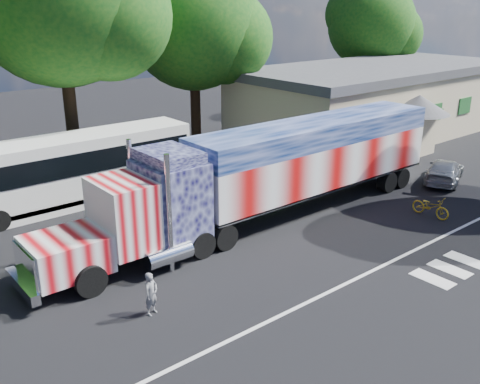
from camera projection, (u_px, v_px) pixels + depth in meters
ground at (287, 256)px, 21.56m from camera, size 100.00×100.00×0.00m
lane_markings at (391, 277)px, 19.84m from camera, size 30.00×2.67×0.01m
semi_truck at (276, 170)px, 24.54m from camera, size 21.62×3.41×4.61m
coach_bus at (79, 168)px, 26.83m from camera, size 11.80×2.75×3.43m
hall_building at (377, 100)px, 40.50m from camera, size 22.40×12.80×5.20m
parked_car at (445, 171)px, 30.20m from camera, size 4.71×3.35×1.27m
woman at (151, 294)px, 17.31m from camera, size 0.63×0.53×1.49m
bicycle at (431, 207)px, 25.33m from camera, size 0.73×1.91×0.99m
tree_ne_a at (196, 24)px, 35.68m from camera, size 9.37×8.93×12.78m
tree_far_ne at (373, 25)px, 48.52m from camera, size 8.26×7.87×11.63m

